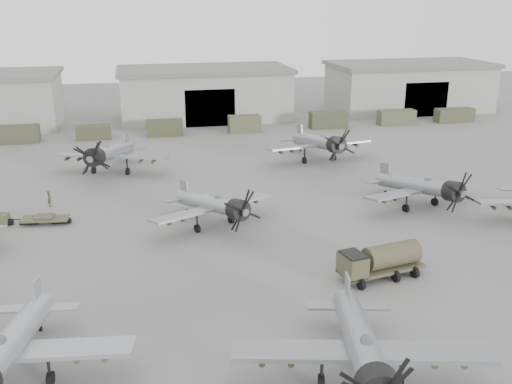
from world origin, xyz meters
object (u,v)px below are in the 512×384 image
(aircraft_mid_1, at_px, (215,205))
(tug_trailer, at_px, (15,219))
(aircraft_mid_2, at_px, (423,187))
(aircraft_near_1, at_px, (363,350))
(aircraft_far_1, at_px, (320,143))
(aircraft_far_0, at_px, (109,154))
(ground_crew, at_px, (49,199))
(fuel_tanker, at_px, (381,259))
(aircraft_near_0, at_px, (6,350))

(aircraft_mid_1, relative_size, tug_trailer, 1.57)
(aircraft_mid_2, bearing_deg, aircraft_near_1, -139.80)
(aircraft_far_1, bearing_deg, aircraft_near_1, -114.11)
(aircraft_far_0, bearing_deg, aircraft_mid_2, -12.21)
(aircraft_mid_1, xyz_separation_m, aircraft_far_1, (16.22, 18.91, 0.31))
(aircraft_far_0, distance_m, ground_crew, 11.64)
(aircraft_far_0, xyz_separation_m, aircraft_far_1, (26.02, -0.20, 0.00))
(aircraft_near_1, relative_size, ground_crew, 8.22)
(aircraft_near_1, distance_m, aircraft_mid_2, 29.70)
(aircraft_near_1, height_order, aircraft_far_1, aircraft_far_1)
(aircraft_far_1, bearing_deg, aircraft_mid_1, -139.26)
(aircraft_mid_1, distance_m, tug_trailer, 18.60)
(aircraft_far_1, bearing_deg, aircraft_far_0, 170.92)
(aircraft_far_1, distance_m, fuel_tanker, 31.63)
(aircraft_near_1, height_order, aircraft_mid_2, aircraft_near_1)
(aircraft_far_0, bearing_deg, ground_crew, -100.15)
(aircraft_mid_2, height_order, aircraft_far_1, aircraft_far_1)
(tug_trailer, bearing_deg, ground_crew, 67.77)
(aircraft_near_0, xyz_separation_m, aircraft_mid_1, (13.97, 20.08, -0.19))
(aircraft_near_1, height_order, fuel_tanker, aircraft_near_1)
(aircraft_near_0, bearing_deg, tug_trailer, 106.50)
(aircraft_far_0, xyz_separation_m, tug_trailer, (-8.13, -14.47, -1.96))
(aircraft_mid_2, bearing_deg, tug_trailer, 157.79)
(aircraft_mid_1, xyz_separation_m, tug_trailer, (-17.93, 4.64, -1.65))
(aircraft_mid_1, distance_m, aircraft_far_1, 24.91)
(aircraft_mid_2, distance_m, aircraft_far_0, 35.74)
(aircraft_near_0, height_order, aircraft_far_0, aircraft_far_0)
(aircraft_near_1, bearing_deg, aircraft_far_0, 121.27)
(aircraft_far_0, relative_size, fuel_tanker, 2.00)
(aircraft_far_0, bearing_deg, tug_trailer, -100.25)
(aircraft_mid_1, relative_size, fuel_tanker, 1.72)
(aircraft_far_1, xyz_separation_m, fuel_tanker, (-5.57, -31.11, -1.06))
(ground_crew, bearing_deg, aircraft_far_1, -81.79)
(aircraft_mid_1, bearing_deg, tug_trailer, 140.73)
(aircraft_near_0, distance_m, ground_crew, 29.21)
(aircraft_far_0, bearing_deg, aircraft_near_1, -52.89)
(aircraft_mid_2, height_order, aircraft_far_0, aircraft_far_0)
(aircraft_mid_2, bearing_deg, aircraft_far_0, 132.55)
(aircraft_mid_1, xyz_separation_m, aircraft_far_0, (-9.80, 19.11, 0.31))
(aircraft_near_1, relative_size, fuel_tanker, 2.02)
(fuel_tanker, bearing_deg, aircraft_mid_2, 40.67)
(tug_trailer, height_order, ground_crew, ground_crew)
(fuel_tanker, xyz_separation_m, ground_crew, (-26.08, 21.26, -0.61))
(aircraft_mid_1, height_order, aircraft_far_1, aircraft_far_1)
(aircraft_near_0, height_order, aircraft_mid_2, aircraft_near_0)
(aircraft_near_0, bearing_deg, aircraft_near_1, -5.28)
(aircraft_mid_1, distance_m, ground_crew, 17.94)
(aircraft_near_0, xyz_separation_m, aircraft_far_0, (4.17, 39.19, 0.12))
(aircraft_mid_1, distance_m, fuel_tanker, 16.22)
(aircraft_far_1, height_order, fuel_tanker, aircraft_far_1)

